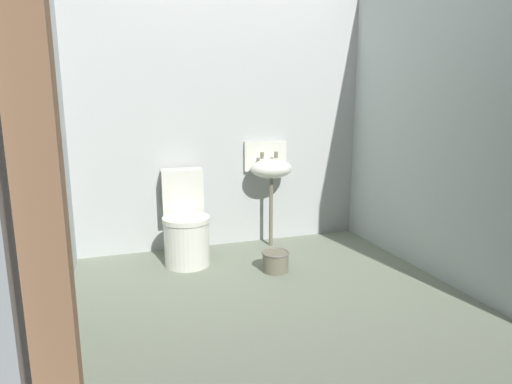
{
  "coord_description": "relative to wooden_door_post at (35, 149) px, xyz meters",
  "views": [
    {
      "loc": [
        -1.02,
        -2.75,
        1.38
      ],
      "look_at": [
        0.0,
        0.31,
        0.7
      ],
      "focal_mm": 30.71,
      "sensor_mm": 36.0,
      "label": 1
    }
  ],
  "objects": [
    {
      "name": "ground_plane",
      "position": [
        1.26,
        1.08,
        -1.25
      ],
      "size": [
        3.12,
        2.86,
        0.08
      ],
      "primitive_type": "cube",
      "color": "gray"
    },
    {
      "name": "bucket",
      "position": [
        1.47,
        1.5,
        -1.12
      ],
      "size": [
        0.23,
        0.23,
        0.17
      ],
      "color": "#6D6855",
      "rests_on": "ground"
    },
    {
      "name": "sink",
      "position": [
        1.66,
        2.15,
        -0.46
      ],
      "size": [
        0.42,
        0.35,
        0.99
      ],
      "color": "#6D6855",
      "rests_on": "ground"
    },
    {
      "name": "wall_left",
      "position": [
        -0.15,
        1.18,
        0.0
      ],
      "size": [
        0.1,
        2.66,
        2.42
      ],
      "primitive_type": "cube",
      "color": "#AEB6B8",
      "rests_on": "ground"
    },
    {
      "name": "wall_back",
      "position": [
        1.26,
        2.36,
        0.0
      ],
      "size": [
        3.12,
        0.1,
        2.42
      ],
      "primitive_type": "cube",
      "color": "#B1B5B4",
      "rests_on": "ground"
    },
    {
      "name": "wall_right",
      "position": [
        2.67,
        1.18,
        0.0
      ],
      "size": [
        0.1,
        2.66,
        2.42
      ],
      "primitive_type": "cube",
      "color": "#ACB9B5",
      "rests_on": "ground"
    },
    {
      "name": "wooden_door_post",
      "position": [
        0.0,
        0.0,
        0.0
      ],
      "size": [
        0.16,
        0.16,
        2.42
      ],
      "primitive_type": "cube",
      "color": "#9E714F",
      "rests_on": "ground"
    },
    {
      "name": "toilet_near_wall",
      "position": [
        0.81,
        1.96,
        -0.89
      ],
      "size": [
        0.43,
        0.62,
        0.78
      ],
      "rotation": [
        0.0,
        0.0,
        3.07
      ],
      "color": "silver",
      "rests_on": "ground"
    }
  ]
}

